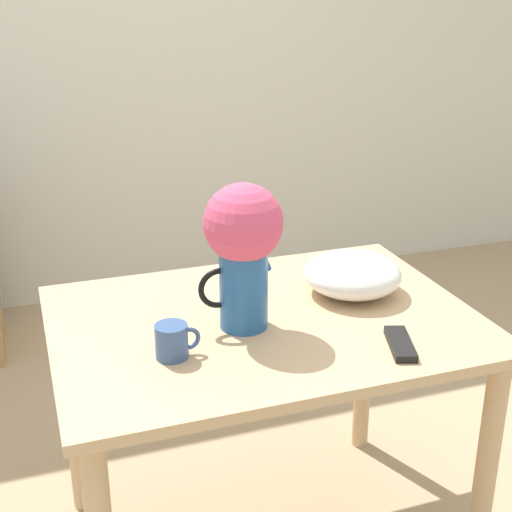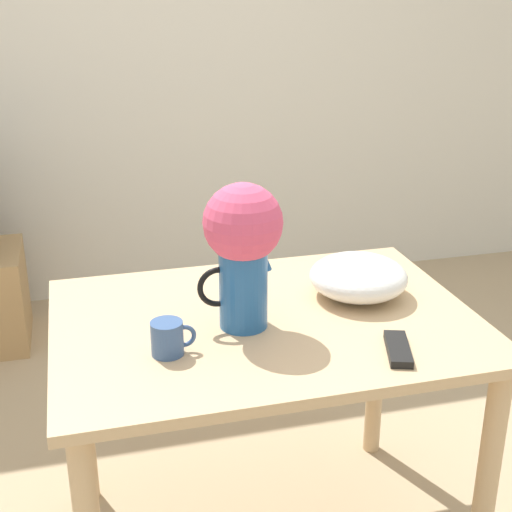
# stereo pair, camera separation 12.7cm
# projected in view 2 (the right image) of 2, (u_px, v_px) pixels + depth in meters

# --- Properties ---
(wall_back) EXTENTS (8.00, 0.05, 2.60)m
(wall_back) POSITION_uv_depth(u_px,v_px,m) (161.00, 52.00, 3.65)
(wall_back) COLOR silver
(wall_back) RESTS_ON ground_plane
(table) EXTENTS (1.15, 0.83, 0.78)m
(table) POSITION_uv_depth(u_px,v_px,m) (265.00, 357.00, 2.00)
(table) COLOR tan
(table) RESTS_ON ground_plane
(flower_vase) EXTENTS (0.23, 0.21, 0.39)m
(flower_vase) POSITION_uv_depth(u_px,v_px,m) (243.00, 241.00, 1.83)
(flower_vase) COLOR #235B9E
(flower_vase) RESTS_ON table
(coffee_mug) EXTENTS (0.11, 0.08, 0.09)m
(coffee_mug) POSITION_uv_depth(u_px,v_px,m) (168.00, 338.00, 1.75)
(coffee_mug) COLOR #385689
(coffee_mug) RESTS_ON table
(white_bowl) EXTENTS (0.29, 0.29, 0.12)m
(white_bowl) POSITION_uv_depth(u_px,v_px,m) (358.00, 277.00, 2.07)
(white_bowl) COLOR white
(white_bowl) RESTS_ON table
(remote_control) EXTENTS (0.10, 0.17, 0.02)m
(remote_control) POSITION_uv_depth(u_px,v_px,m) (398.00, 349.00, 1.77)
(remote_control) COLOR black
(remote_control) RESTS_ON table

